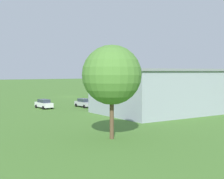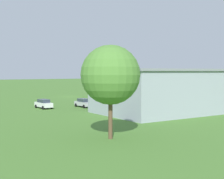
{
  "view_description": "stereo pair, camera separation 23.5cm",
  "coord_description": "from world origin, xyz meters",
  "px_view_note": "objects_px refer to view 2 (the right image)",
  "views": [
    {
      "loc": [
        34.59,
        83.31,
        6.89
      ],
      "look_at": [
        -4.84,
        15.21,
        2.54
      ],
      "focal_mm": 52.97,
      "sensor_mm": 36.0,
      "label": 1
    },
    {
      "loc": [
        34.38,
        83.43,
        6.89
      ],
      "look_at": [
        -4.84,
        15.21,
        2.54
      ],
      "focal_mm": 52.97,
      "sensor_mm": 36.0,
      "label": 2
    }
  ],
  "objects_px": {
    "car_red": "(166,98)",
    "person_watching_takeoff": "(121,99)",
    "car_green": "(110,101)",
    "person_crossing_taxiway": "(127,101)",
    "car_silver": "(84,103)",
    "person_at_fence_line": "(96,101)",
    "windsock": "(159,75)",
    "person_near_hangar_door": "(161,100)",
    "car_white": "(44,104)",
    "tree_behind_hangar_right": "(110,75)",
    "hangar": "(171,90)",
    "biplane": "(100,85)",
    "car_grey": "(137,99)"
  },
  "relations": [
    {
      "from": "car_red",
      "to": "person_watching_takeoff",
      "type": "xyz_separation_m",
      "value": [
        9.15,
        -4.4,
        -0.03
      ]
    },
    {
      "from": "car_green",
      "to": "person_crossing_taxiway",
      "type": "distance_m",
      "value": 3.5
    },
    {
      "from": "car_silver",
      "to": "person_at_fence_line",
      "type": "xyz_separation_m",
      "value": [
        -3.62,
        -2.05,
        -0.02
      ]
    },
    {
      "from": "car_green",
      "to": "windsock",
      "type": "relative_size",
      "value": 0.69
    },
    {
      "from": "person_crossing_taxiway",
      "to": "person_watching_takeoff",
      "type": "bearing_deg",
      "value": -105.4
    },
    {
      "from": "car_green",
      "to": "person_near_hangar_door",
      "type": "bearing_deg",
      "value": 165.13
    },
    {
      "from": "car_red",
      "to": "person_watching_takeoff",
      "type": "height_order",
      "value": "person_watching_takeoff"
    },
    {
      "from": "car_white",
      "to": "car_silver",
      "type": "bearing_deg",
      "value": 166.65
    },
    {
      "from": "person_watching_takeoff",
      "to": "tree_behind_hangar_right",
      "type": "distance_m",
      "value": 39.85
    },
    {
      "from": "car_green",
      "to": "windsock",
      "type": "height_order",
      "value": "windsock"
    },
    {
      "from": "person_crossing_taxiway",
      "to": "tree_behind_hangar_right",
      "type": "bearing_deg",
      "value": 54.86
    },
    {
      "from": "hangar",
      "to": "person_watching_takeoff",
      "type": "bearing_deg",
      "value": -94.49
    },
    {
      "from": "biplane",
      "to": "car_red",
      "type": "xyz_separation_m",
      "value": [
        -5.81,
        20.66,
        -2.37
      ]
    },
    {
      "from": "car_green",
      "to": "tree_behind_hangar_right",
      "type": "xyz_separation_m",
      "value": [
        16.94,
        29.9,
        5.66
      ]
    },
    {
      "from": "car_green",
      "to": "person_crossing_taxiway",
      "type": "relative_size",
      "value": 2.95
    },
    {
      "from": "car_red",
      "to": "car_white",
      "type": "distance_m",
      "value": 27.77
    },
    {
      "from": "biplane",
      "to": "person_crossing_taxiway",
      "type": "distance_m",
      "value": 21.19
    },
    {
      "from": "biplane",
      "to": "car_white",
      "type": "bearing_deg",
      "value": 41.25
    },
    {
      "from": "car_green",
      "to": "hangar",
      "type": "bearing_deg",
      "value": 101.12
    },
    {
      "from": "biplane",
      "to": "person_watching_takeoff",
      "type": "bearing_deg",
      "value": 78.39
    },
    {
      "from": "hangar",
      "to": "biplane",
      "type": "height_order",
      "value": "hangar"
    },
    {
      "from": "hangar",
      "to": "windsock",
      "type": "relative_size",
      "value": 3.81
    },
    {
      "from": "person_near_hangar_door",
      "to": "person_at_fence_line",
      "type": "relative_size",
      "value": 0.94
    },
    {
      "from": "person_crossing_taxiway",
      "to": "windsock",
      "type": "relative_size",
      "value": 0.23
    },
    {
      "from": "biplane",
      "to": "car_silver",
      "type": "distance_m",
      "value": 25.64
    },
    {
      "from": "biplane",
      "to": "car_red",
      "type": "bearing_deg",
      "value": 105.7
    },
    {
      "from": "person_at_fence_line",
      "to": "windsock",
      "type": "relative_size",
      "value": 0.25
    },
    {
      "from": "car_silver",
      "to": "person_watching_takeoff",
      "type": "xyz_separation_m",
      "value": [
        -11.21,
        -4.72,
        -0.07
      ]
    },
    {
      "from": "tree_behind_hangar_right",
      "to": "windsock",
      "type": "relative_size",
      "value": 1.43
    },
    {
      "from": "biplane",
      "to": "car_grey",
      "type": "distance_m",
      "value": 18.97
    },
    {
      "from": "car_white",
      "to": "person_watching_takeoff",
      "type": "xyz_separation_m",
      "value": [
        -18.58,
        -2.97,
        -0.1
      ]
    },
    {
      "from": "biplane",
      "to": "windsock",
      "type": "bearing_deg",
      "value": -176.86
    },
    {
      "from": "person_near_hangar_door",
      "to": "car_silver",
      "type": "bearing_deg",
      "value": -4.42
    },
    {
      "from": "car_grey",
      "to": "person_near_hangar_door",
      "type": "xyz_separation_m",
      "value": [
        -3.69,
        3.52,
        -0.05
      ]
    },
    {
      "from": "car_grey",
      "to": "person_near_hangar_door",
      "type": "height_order",
      "value": "car_grey"
    },
    {
      "from": "car_red",
      "to": "person_watching_takeoff",
      "type": "bearing_deg",
      "value": -25.69
    },
    {
      "from": "person_at_fence_line",
      "to": "person_crossing_taxiway",
      "type": "bearing_deg",
      "value": 165.69
    },
    {
      "from": "car_grey",
      "to": "car_green",
      "type": "height_order",
      "value": "car_green"
    },
    {
      "from": "car_white",
      "to": "car_red",
      "type": "bearing_deg",
      "value": 177.04
    },
    {
      "from": "windsock",
      "to": "car_grey",
      "type": "bearing_deg",
      "value": 42.83
    },
    {
      "from": "person_near_hangar_door",
      "to": "windsock",
      "type": "distance_m",
      "value": 29.92
    },
    {
      "from": "car_green",
      "to": "person_at_fence_line",
      "type": "distance_m",
      "value": 3.13
    },
    {
      "from": "car_grey",
      "to": "car_green",
      "type": "bearing_deg",
      "value": 5.19
    },
    {
      "from": "car_white",
      "to": "person_at_fence_line",
      "type": "xyz_separation_m",
      "value": [
        -10.99,
        -0.3,
        -0.05
      ]
    },
    {
      "from": "car_silver",
      "to": "car_white",
      "type": "distance_m",
      "value": 7.57
    },
    {
      "from": "hangar",
      "to": "windsock",
      "type": "xyz_separation_m",
      "value": [
        -25.62,
        -36.07,
        2.21
      ]
    },
    {
      "from": "hangar",
      "to": "windsock",
      "type": "bearing_deg",
      "value": -125.38
    },
    {
      "from": "biplane",
      "to": "person_at_fence_line",
      "type": "bearing_deg",
      "value": 60.0
    },
    {
      "from": "car_silver",
      "to": "person_at_fence_line",
      "type": "relative_size",
      "value": 2.87
    },
    {
      "from": "hangar",
      "to": "car_green",
      "type": "relative_size",
      "value": 5.55
    }
  ]
}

